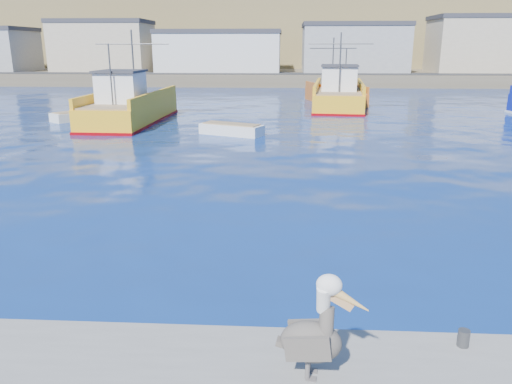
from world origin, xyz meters
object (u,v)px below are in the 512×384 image
Objects in this scene: trawler_yellow_a at (130,108)px; trawler_yellow_b at (338,95)px; boat_orange at (336,92)px; skiff_mid at (232,130)px; skiff_extra at (79,116)px; pelican at (315,333)px.

trawler_yellow_a is 18.99m from trawler_yellow_b.
boat_orange reaches higher than skiff_mid.
trawler_yellow_b is 22.34m from skiff_extra.
trawler_yellow_a is at bearing 111.92° from pelican.
skiff_extra is at bearing -155.87° from trawler_yellow_b.
trawler_yellow_b is 7.37× the size of pelican.
skiff_mid is (-8.16, -14.88, -0.82)m from trawler_yellow_b.
boat_orange is at bearing 88.83° from trawler_yellow_b.
skiff_mid reaches higher than skiff_extra.
trawler_yellow_a is 0.95× the size of trawler_yellow_b.
skiff_extra is at bearing 154.77° from skiff_mid.
skiff_extra is at bearing 117.97° from pelican.
pelican reaches higher than skiff_mid.
trawler_yellow_a reaches higher than skiff_extra.
trawler_yellow_b is 39.61m from pelican.
trawler_yellow_a reaches higher than boat_orange.
boat_orange is (16.18, 13.39, -0.01)m from trawler_yellow_a.
boat_orange is 23.96m from skiff_extra.
trawler_yellow_a is at bearing -148.07° from trawler_yellow_b.
trawler_yellow_a is 4.43m from skiff_extra.
boat_orange is 5.55× the size of pelican.
boat_orange is at bearing 84.14° from pelican.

